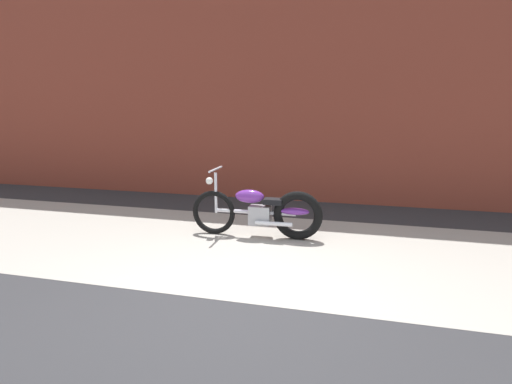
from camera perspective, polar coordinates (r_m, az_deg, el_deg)
ground_plane at (r=4.62m, az=-2.35°, el=-14.00°), size 80.00×80.00×0.00m
sidewalk_slab at (r=6.19m, az=2.64°, el=-7.33°), size 36.00×3.50×0.01m
brick_building_wall at (r=9.30m, az=7.72°, el=15.96°), size 36.00×0.50×5.52m
motorcycle_purple at (r=6.62m, az=1.17°, el=-2.53°), size 2.01×0.58×1.03m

